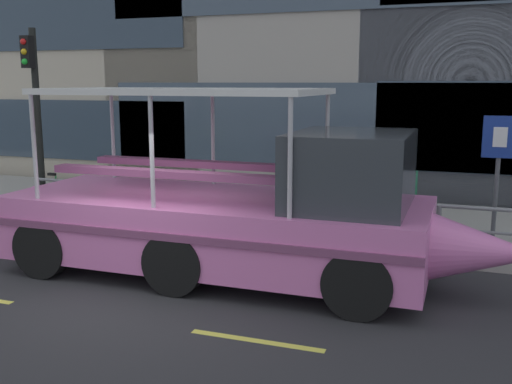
% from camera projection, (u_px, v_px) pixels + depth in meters
% --- Properties ---
extents(ground_plane, '(120.00, 120.00, 0.00)m').
position_uv_depth(ground_plane, '(133.00, 294.00, 9.23)').
color(ground_plane, '#2B2B2D').
extents(sidewalk, '(32.00, 4.80, 0.18)m').
position_uv_depth(sidewalk, '(254.00, 214.00, 14.40)').
color(sidewalk, '#99968E').
rests_on(sidewalk, ground_plane).
extents(curb_edge, '(32.00, 0.18, 0.18)m').
position_uv_depth(curb_edge, '(213.00, 239.00, 12.09)').
color(curb_edge, '#B2ADA3').
rests_on(curb_edge, ground_plane).
extents(lane_centreline, '(25.80, 0.12, 0.01)m').
position_uv_depth(lane_centreline, '(97.00, 316.00, 8.34)').
color(lane_centreline, '#DBD64C').
rests_on(lane_centreline, ground_plane).
extents(curb_guardrail, '(11.33, 0.09, 0.89)m').
position_uv_depth(curb_guardrail, '(265.00, 206.00, 11.94)').
color(curb_guardrail, gray).
rests_on(curb_guardrail, sidewalk).
extents(traffic_light_pole, '(0.24, 0.46, 4.31)m').
position_uv_depth(traffic_light_pole, '(35.00, 103.00, 13.77)').
color(traffic_light_pole, black).
rests_on(traffic_light_pole, sidewalk).
extents(parking_sign, '(0.60, 0.12, 2.49)m').
position_uv_depth(parking_sign, '(498.00, 160.00, 10.73)').
color(parking_sign, '#4C4F54').
rests_on(parking_sign, sidewalk).
extents(leaned_bicycle, '(1.74, 0.46, 0.96)m').
position_uv_depth(leaned_bicycle, '(61.00, 198.00, 14.02)').
color(leaned_bicycle, black).
rests_on(leaned_bicycle, sidewalk).
extents(duck_tour_boat, '(8.88, 2.69, 3.16)m').
position_uv_depth(duck_tour_boat, '(244.00, 215.00, 9.88)').
color(duck_tour_boat, pink).
rests_on(duck_tour_boat, ground_plane).
extents(pedestrian_near_bow, '(0.33, 0.38, 1.62)m').
position_uv_depth(pedestrian_near_bow, '(409.00, 190.00, 11.69)').
color(pedestrian_near_bow, '#47423D').
rests_on(pedestrian_near_bow, sidewalk).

